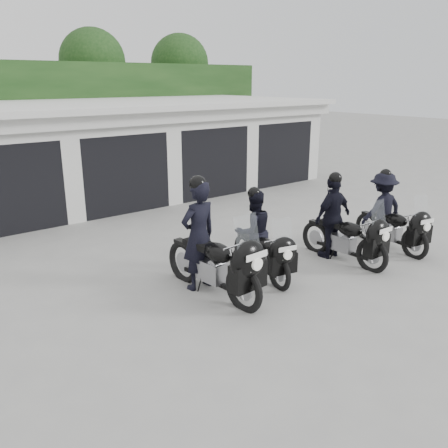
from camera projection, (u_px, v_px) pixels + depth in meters
ground at (258, 271)px, 9.44m from camera, size 80.00×80.00×0.00m
garage_block at (88, 153)px, 15.06m from camera, size 16.40×6.80×2.96m
background_vegetation at (44, 103)px, 18.52m from camera, size 20.00×3.90×5.80m
police_bike_a at (211, 248)px, 8.20m from camera, size 0.82×2.47×2.14m
police_bike_b at (258, 238)px, 9.10m from camera, size 0.97×1.99×1.75m
police_bike_c at (339, 223)px, 9.84m from camera, size 1.03×2.18×1.90m
police_bike_d at (387, 214)px, 10.61m from camera, size 1.17×2.07×1.81m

